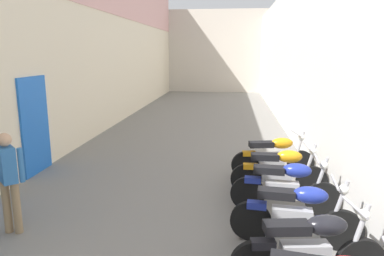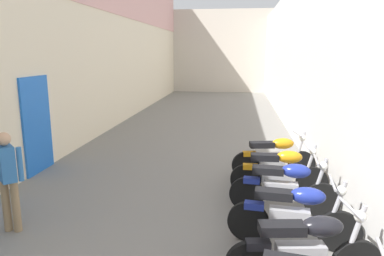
{
  "view_description": "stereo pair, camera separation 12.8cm",
  "coord_description": "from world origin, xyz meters",
  "views": [
    {
      "loc": [
        1.28,
        0.3,
        2.72
      ],
      "look_at": [
        0.49,
        7.33,
        1.23
      ],
      "focal_mm": 33.56,
      "sensor_mm": 36.0,
      "label": 1
    },
    {
      "loc": [
        1.4,
        0.32,
        2.72
      ],
      "look_at": [
        0.49,
        7.33,
        1.23
      ],
      "focal_mm": 33.56,
      "sensor_mm": 36.0,
      "label": 2
    }
  ],
  "objects": [
    {
      "name": "motorcycle_eighth",
      "position": [
        2.22,
        8.03,
        0.5
      ],
      "size": [
        1.84,
        0.58,
        1.04
      ],
      "color": "black",
      "rests_on": "ground"
    },
    {
      "name": "motorcycle_fourth",
      "position": [
        2.22,
        4.21,
        0.5
      ],
      "size": [
        1.84,
        0.58,
        1.04
      ],
      "color": "black",
      "rests_on": "ground"
    },
    {
      "name": "motorcycle_fifth",
      "position": [
        2.22,
        5.15,
        0.5
      ],
      "size": [
        1.85,
        0.58,
        1.04
      ],
      "color": "black",
      "rests_on": "ground"
    },
    {
      "name": "building_right",
      "position": [
        3.36,
        12.68,
        2.51
      ],
      "size": [
        0.45,
        25.37,
        5.03
      ],
      "color": "silver",
      "rests_on": "ground"
    },
    {
      "name": "motorcycle_seventh",
      "position": [
        2.22,
        7.03,
        0.5
      ],
      "size": [
        1.85,
        0.58,
        1.04
      ],
      "color": "black",
      "rests_on": "ground"
    },
    {
      "name": "building_far_end",
      "position": [
        0.0,
        26.37,
        2.78
      ],
      "size": [
        9.32,
        2.0,
        5.57
      ],
      "primitive_type": "cube",
      "color": "beige",
      "rests_on": "ground"
    },
    {
      "name": "motorcycle_sixth",
      "position": [
        2.22,
        6.22,
        0.5
      ],
      "size": [
        1.85,
        0.58,
        1.04
      ],
      "color": "black",
      "rests_on": "ground"
    },
    {
      "name": "ground_plane",
      "position": [
        0.0,
        10.69,
        0.0
      ],
      "size": [
        41.37,
        41.37,
        0.0
      ],
      "primitive_type": "plane",
      "color": "slate"
    },
    {
      "name": "building_left",
      "position": [
        -3.35,
        12.62,
        3.68
      ],
      "size": [
        0.45,
        25.37,
        7.3
      ],
      "color": "beige",
      "rests_on": "ground"
    },
    {
      "name": "pedestrian_further_down",
      "position": [
        -2.02,
        5.05,
        0.92
      ],
      "size": [
        0.52,
        0.38,
        1.57
      ],
      "color": "#8C7251",
      "rests_on": "ground"
    }
  ]
}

